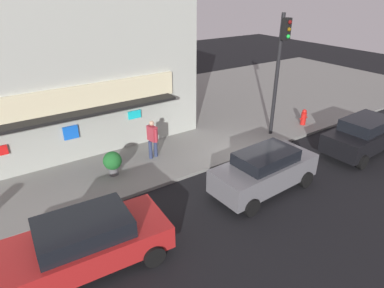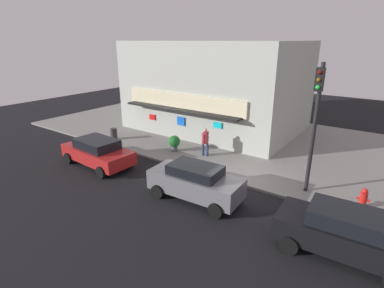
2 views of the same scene
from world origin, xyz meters
name	(u,v)px [view 2 (image 2 of 2)]	position (x,y,z in m)	size (l,w,h in m)	color
ground_plane	(240,186)	(0.00, 0.00, 0.00)	(59.22, 59.22, 0.00)	black
sidewalk	(286,147)	(0.00, 6.73, 0.07)	(39.48, 13.47, 0.14)	gray
corner_building	(217,85)	(-6.29, 8.20, 3.44)	(12.47, 9.81, 6.62)	#ADB2A8
traffic_light	(316,114)	(2.82, 1.03, 3.85)	(0.32, 0.58, 5.84)	black
fire_hydrant	(363,198)	(5.18, 1.00, 0.55)	(0.53, 0.29, 0.87)	red
trash_can	(114,134)	(-10.49, 1.11, 0.52)	(0.47, 0.47, 0.78)	#2D2D2D
pedestrian	(205,141)	(-3.46, 2.15, 1.11)	(0.47, 0.64, 1.74)	navy
potted_plant_by_doorway	(174,142)	(-5.50, 1.72, 0.72)	(0.75, 0.75, 1.01)	#59595B
parked_car_black	(344,232)	(4.99, -2.53, 0.86)	(4.37, 2.15, 1.67)	black
parked_car_red	(98,152)	(-7.86, -2.31, 0.81)	(4.59, 2.33, 1.55)	#AD1E1E
parked_car_grey	(195,182)	(-1.11, -2.30, 0.86)	(4.31, 2.05, 1.64)	slate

